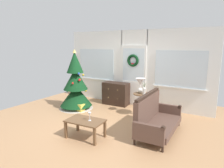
% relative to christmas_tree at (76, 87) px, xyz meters
% --- Properties ---
extents(ground_plane, '(6.76, 6.76, 0.00)m').
position_rel_christmas_tree_xyz_m(ground_plane, '(1.44, -0.74, -0.71)').
color(ground_plane, '#AD7F56').
extents(back_wall_with_door, '(5.20, 0.19, 2.55)m').
position_rel_christmas_tree_xyz_m(back_wall_with_door, '(1.44, 1.34, 0.57)').
color(back_wall_with_door, white).
rests_on(back_wall_with_door, ground).
extents(christmas_tree, '(1.10, 1.10, 1.93)m').
position_rel_christmas_tree_xyz_m(christmas_tree, '(0.00, 0.00, 0.00)').
color(christmas_tree, '#4C331E').
rests_on(christmas_tree, ground).
extents(dresser_cabinet, '(0.91, 0.46, 0.78)m').
position_rel_christmas_tree_xyz_m(dresser_cabinet, '(0.91, 1.05, -0.32)').
color(dresser_cabinet, black).
rests_on(dresser_cabinet, ground).
extents(settee_sofa, '(0.75, 1.65, 0.96)m').
position_rel_christmas_tree_xyz_m(settee_sofa, '(2.87, -0.53, -0.33)').
color(settee_sofa, black).
rests_on(settee_sofa, ground).
extents(side_table, '(0.50, 0.48, 0.67)m').
position_rel_christmas_tree_xyz_m(side_table, '(2.12, 0.43, -0.23)').
color(side_table, brown).
rests_on(side_table, ground).
extents(table_lamp, '(0.28, 0.28, 0.44)m').
position_rel_christmas_tree_xyz_m(table_lamp, '(2.06, 0.47, 0.25)').
color(table_lamp, silver).
rests_on(table_lamp, side_table).
extents(flower_vase, '(0.11, 0.10, 0.35)m').
position_rel_christmas_tree_xyz_m(flower_vase, '(2.22, 0.37, 0.08)').
color(flower_vase, beige).
rests_on(flower_vase, side_table).
extents(coffee_table, '(0.87, 0.57, 0.42)m').
position_rel_christmas_tree_xyz_m(coffee_table, '(1.60, -1.55, -0.36)').
color(coffee_table, brown).
rests_on(coffee_table, ground).
extents(wine_glass, '(0.08, 0.08, 0.20)m').
position_rel_christmas_tree_xyz_m(wine_glass, '(1.71, -1.51, -0.15)').
color(wine_glass, silver).
rests_on(wine_glass, coffee_table).
extents(gift_box, '(0.24, 0.21, 0.24)m').
position_rel_christmas_tree_xyz_m(gift_box, '(0.31, -0.18, -0.59)').
color(gift_box, '#D8C64C').
rests_on(gift_box, ground).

